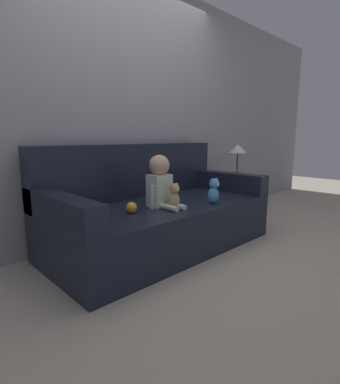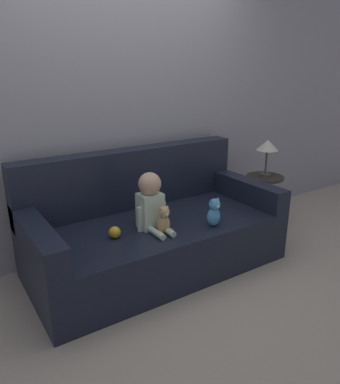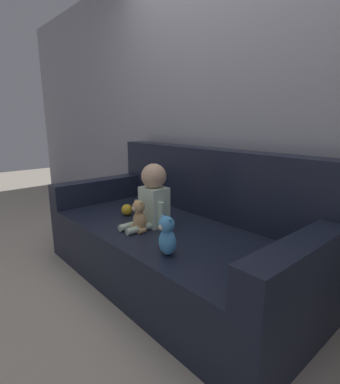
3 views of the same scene
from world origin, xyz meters
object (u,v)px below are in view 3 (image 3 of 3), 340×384
at_px(person_baby, 153,197).
at_px(plush_toy_side, 167,236).
at_px(couch, 180,238).
at_px(teddy_bear_brown, 139,217).
at_px(toy_ball, 127,210).

distance_m(person_baby, plush_toy_side, 0.51).
relative_size(person_baby, plush_toy_side, 1.95).
xyz_separation_m(couch, person_baby, (-0.11, -0.16, 0.32)).
bearing_deg(plush_toy_side, person_baby, 151.07).
height_order(teddy_bear_brown, toy_ball, teddy_bear_brown).
xyz_separation_m(plush_toy_side, toy_ball, (-0.75, 0.23, -0.07)).
relative_size(person_baby, teddy_bear_brown, 2.06).
relative_size(person_baby, toy_ball, 5.01).
relative_size(teddy_bear_brown, toy_ball, 2.43).
bearing_deg(couch, person_baby, -122.56).
bearing_deg(plush_toy_side, toy_ball, 163.25).
bearing_deg(person_baby, toy_ball, -177.61).
xyz_separation_m(person_baby, toy_ball, (-0.32, -0.01, -0.17)).
height_order(person_baby, teddy_bear_brown, person_baby).
distance_m(teddy_bear_brown, toy_ball, 0.38).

